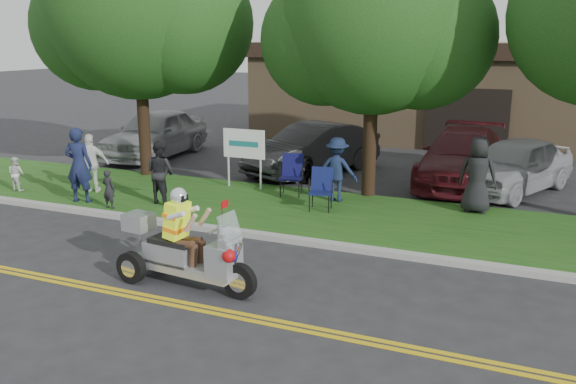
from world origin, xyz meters
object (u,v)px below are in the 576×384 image
at_px(spectator_adult_left, 79,165).
at_px(spectator_adult_mid, 160,172).
at_px(parked_car_far_left, 155,133).
at_px(parked_car_left, 313,149).
at_px(parked_car_far_right, 514,165).
at_px(spectator_adult_right, 91,163).
at_px(lawn_chair_a, 292,172).
at_px(trike_scooter, 183,252).
at_px(parked_car_mid, 297,153).
at_px(parked_car_right, 463,157).
at_px(lawn_chair_b, 321,186).

height_order(spectator_adult_left, spectator_adult_mid, spectator_adult_left).
height_order(parked_car_far_left, parked_car_left, parked_car_far_left).
bearing_deg(parked_car_far_right, spectator_adult_right, -131.16).
height_order(lawn_chair_a, spectator_adult_right, spectator_adult_right).
relative_size(spectator_adult_left, parked_car_far_right, 0.43).
height_order(trike_scooter, parked_car_left, trike_scooter).
distance_m(spectator_adult_mid, parked_car_far_left, 6.89).
distance_m(spectator_adult_mid, parked_car_left, 5.66).
bearing_deg(spectator_adult_mid, parked_car_mid, -98.06).
bearing_deg(parked_car_far_right, parked_car_right, -176.50).
distance_m(trike_scooter, parked_car_right, 10.36).
relative_size(parked_car_mid, parked_car_far_right, 0.98).
relative_size(lawn_chair_b, parked_car_far_right, 0.23).
height_order(lawn_chair_b, parked_car_left, parked_car_left).
relative_size(lawn_chair_b, spectator_adult_left, 0.53).
distance_m(spectator_adult_right, parked_car_far_left, 5.60).
xyz_separation_m(lawn_chair_a, parked_car_mid, (-1.11, 3.02, -0.11)).
distance_m(parked_car_left, parked_car_far_right, 6.00).
height_order(spectator_adult_left, parked_car_far_left, spectator_adult_left).
height_order(spectator_adult_right, parked_car_right, spectator_adult_right).
bearing_deg(lawn_chair_b, lawn_chair_a, 128.28).
distance_m(lawn_chair_a, lawn_chair_b, 1.61).
xyz_separation_m(trike_scooter, lawn_chair_b, (0.65, 5.18, 0.07)).
distance_m(parked_car_mid, parked_car_far_right, 6.50).
height_order(spectator_adult_left, parked_car_left, spectator_adult_left).
bearing_deg(lawn_chair_b, parked_car_far_right, 33.50).
distance_m(lawn_chair_b, parked_car_left, 4.57).
distance_m(lawn_chair_b, parked_car_mid, 4.70).
height_order(spectator_adult_left, parked_car_mid, spectator_adult_left).
relative_size(parked_car_far_left, parked_car_far_right, 1.13).
bearing_deg(parked_car_mid, lawn_chair_b, -55.93).
bearing_deg(parked_car_left, spectator_adult_mid, -88.52).
xyz_separation_m(parked_car_far_left, parked_car_mid, (5.67, -0.42, -0.25)).
distance_m(spectator_adult_right, parked_car_far_right, 11.58).
bearing_deg(trike_scooter, spectator_adult_right, 148.45).
relative_size(spectator_adult_mid, spectator_adult_right, 1.00).
height_order(spectator_adult_mid, parked_car_far_left, parked_car_far_left).
xyz_separation_m(spectator_adult_left, spectator_adult_mid, (1.95, 0.71, -0.16)).
xyz_separation_m(lawn_chair_a, parked_car_left, (-0.61, 3.14, 0.07)).
bearing_deg(parked_car_far_left, lawn_chair_b, -33.30).
height_order(parked_car_mid, parked_car_right, parked_car_right).
height_order(lawn_chair_b, parked_car_right, parked_car_right).
relative_size(lawn_chair_a, parked_car_right, 0.20).
height_order(lawn_chair_a, parked_car_far_left, parked_car_far_left).
height_order(spectator_adult_mid, spectator_adult_right, spectator_adult_mid).
distance_m(parked_car_far_left, parked_car_left, 6.18).
xyz_separation_m(parked_car_left, parked_car_far_right, (6.00, -0.10, -0.02)).
relative_size(lawn_chair_a, spectator_adult_mid, 0.68).
bearing_deg(parked_car_mid, spectator_adult_left, -116.89).
bearing_deg(spectator_adult_right, parked_car_right, -172.40).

